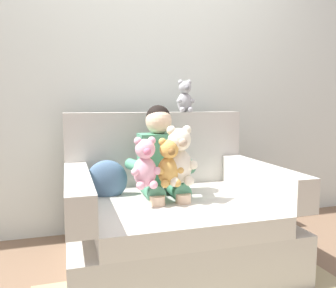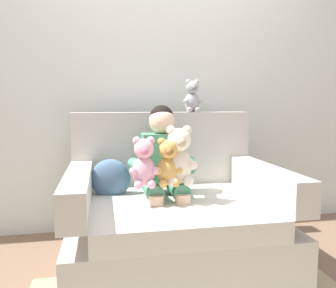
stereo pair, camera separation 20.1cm
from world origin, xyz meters
name	(u,v)px [view 2 (the right image)]	position (x,y,z in m)	size (l,w,h in m)	color
ground_plane	(175,264)	(0.00, 0.00, 0.00)	(8.00, 8.00, 0.00)	brown
back_wall	(155,68)	(0.00, 0.76, 1.30)	(6.00, 0.10, 2.60)	silver
armchair	(173,217)	(0.00, 0.05, 0.29)	(1.30, 1.03, 0.95)	#BCB7AD
seated_child	(164,163)	(-0.05, 0.09, 0.64)	(0.45, 0.39, 0.82)	#4C9370
plush_cream	(179,157)	(0.01, -0.08, 0.70)	(0.21, 0.17, 0.35)	silver
plush_honey	(168,164)	(-0.06, -0.10, 0.67)	(0.17, 0.14, 0.28)	gold
plush_pink	(144,164)	(-0.20, -0.10, 0.67)	(0.17, 0.14, 0.29)	#EAA8BC
plush_grey_on_backrest	(192,97)	(0.22, 0.44, 1.06)	(0.14, 0.12, 0.24)	#9E9EA3
throw_pillow	(111,179)	(-0.39, 0.20, 0.52)	(0.26, 0.12, 0.26)	slate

